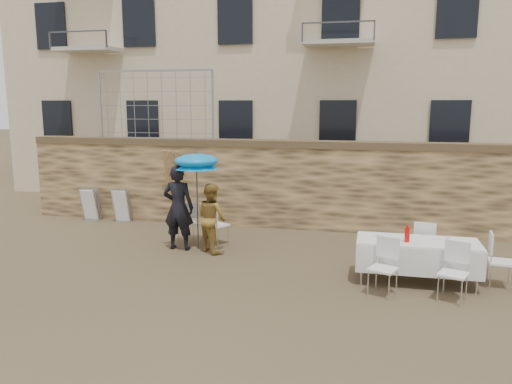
% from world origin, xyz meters
% --- Properties ---
extents(ground, '(80.00, 80.00, 0.00)m').
position_xyz_m(ground, '(0.00, 0.00, 0.00)').
color(ground, brown).
rests_on(ground, ground).
extents(stone_wall, '(13.00, 0.50, 2.20)m').
position_xyz_m(stone_wall, '(0.00, 5.00, 1.10)').
color(stone_wall, olive).
rests_on(stone_wall, ground).
extents(chain_link_fence, '(3.20, 0.06, 1.80)m').
position_xyz_m(chain_link_fence, '(-3.00, 5.00, 3.10)').
color(chain_link_fence, gray).
rests_on(chain_link_fence, stone_wall).
extents(man_suit, '(0.68, 0.45, 1.87)m').
position_xyz_m(man_suit, '(-1.40, 2.49, 0.93)').
color(man_suit, black).
rests_on(man_suit, ground).
extents(woman_dress, '(0.92, 0.89, 1.49)m').
position_xyz_m(woman_dress, '(-0.65, 2.49, 0.75)').
color(woman_dress, gold).
rests_on(woman_dress, ground).
extents(umbrella, '(0.97, 0.97, 2.00)m').
position_xyz_m(umbrella, '(-1.00, 2.59, 1.89)').
color(umbrella, '#3F3F44').
rests_on(umbrella, ground).
extents(couple_chair_left, '(0.68, 0.68, 0.96)m').
position_xyz_m(couple_chair_left, '(-1.40, 3.04, 0.48)').
color(couple_chair_left, white).
rests_on(couple_chair_left, ground).
extents(couple_chair_right, '(0.65, 0.65, 0.96)m').
position_xyz_m(couple_chair_right, '(-0.70, 3.04, 0.48)').
color(couple_chair_right, white).
rests_on(couple_chair_right, ground).
extents(banquet_table, '(2.10, 0.85, 0.78)m').
position_xyz_m(banquet_table, '(3.50, 1.52, 0.73)').
color(banquet_table, silver).
rests_on(banquet_table, ground).
extents(soda_bottle, '(0.09, 0.09, 0.26)m').
position_xyz_m(soda_bottle, '(3.30, 1.37, 0.91)').
color(soda_bottle, red).
rests_on(soda_bottle, banquet_table).
extents(table_chair_front_left, '(0.63, 0.63, 0.96)m').
position_xyz_m(table_chair_front_left, '(2.90, 0.77, 0.48)').
color(table_chair_front_left, white).
rests_on(table_chair_front_left, ground).
extents(table_chair_front_right, '(0.62, 0.62, 0.96)m').
position_xyz_m(table_chair_front_right, '(4.00, 0.77, 0.48)').
color(table_chair_front_right, white).
rests_on(table_chair_front_right, ground).
extents(table_chair_back, '(0.55, 0.55, 0.96)m').
position_xyz_m(table_chair_back, '(3.70, 2.32, 0.48)').
color(table_chair_back, white).
rests_on(table_chair_back, ground).
extents(table_chair_side, '(0.52, 0.52, 0.96)m').
position_xyz_m(table_chair_side, '(4.90, 1.62, 0.48)').
color(table_chair_side, white).
rests_on(table_chair_side, ground).
extents(chair_stack_left, '(0.46, 0.40, 0.92)m').
position_xyz_m(chair_stack_left, '(-4.74, 4.61, 0.46)').
color(chair_stack_left, white).
rests_on(chair_stack_left, ground).
extents(chair_stack_right, '(0.46, 0.32, 0.92)m').
position_xyz_m(chair_stack_right, '(-3.84, 4.61, 0.46)').
color(chair_stack_right, white).
rests_on(chair_stack_right, ground).
extents(wood_planks, '(0.70, 0.20, 2.00)m').
position_xyz_m(wood_planks, '(-2.24, 4.68, 1.00)').
color(wood_planks, '#A37749').
rests_on(wood_planks, ground).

